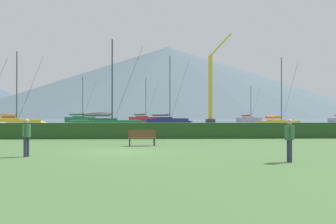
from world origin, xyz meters
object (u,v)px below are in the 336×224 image
at_px(person_standing_walker, 289,137).
at_px(dock_crane, 211,93).
at_px(park_bench_near_path, 142,137).
at_px(sailboat_slip_7, 144,119).
at_px(sailboat_slip_10, 13,123).
at_px(sailboat_slip_1, 81,119).
at_px(sailboat_slip_6, 14,122).
at_px(sailboat_slip_2, 279,123).
at_px(sailboat_slip_3, 167,121).
at_px(sailboat_slip_9, 107,124).
at_px(person_seated_viewer, 26,134).
at_px(sailboat_slip_0, 249,119).

relative_size(person_standing_walker, dock_crane, 0.08).
distance_m(park_bench_near_path, dock_crane, 69.40).
height_order(sailboat_slip_7, sailboat_slip_10, sailboat_slip_7).
bearing_deg(sailboat_slip_1, sailboat_slip_6, -115.97).
xyz_separation_m(sailboat_slip_2, sailboat_slip_3, (-15.37, 13.77, 0.13)).
bearing_deg(person_standing_walker, sailboat_slip_9, 109.24).
relative_size(sailboat_slip_1, person_seated_viewer, 6.99).
xyz_separation_m(sailboat_slip_0, sailboat_slip_9, (-30.70, -59.06, 0.10)).
height_order(sailboat_slip_0, sailboat_slip_1, sailboat_slip_1).
distance_m(sailboat_slip_2, park_bench_near_path, 38.04).
xyz_separation_m(sailboat_slip_1, sailboat_slip_3, (20.67, -32.94, -0.02)).
relative_size(sailboat_slip_7, sailboat_slip_10, 1.10).
height_order(sailboat_slip_7, dock_crane, dock_crane).
bearing_deg(sailboat_slip_7, sailboat_slip_2, -85.77).
height_order(sailboat_slip_9, dock_crane, dock_crane).
relative_size(sailboat_slip_10, person_seated_viewer, 6.37).
bearing_deg(person_seated_viewer, sailboat_slip_1, 115.22).
distance_m(sailboat_slip_2, sailboat_slip_3, 20.64).
bearing_deg(sailboat_slip_9, sailboat_slip_3, 53.01).
xyz_separation_m(sailboat_slip_3, person_standing_walker, (2.28, -55.00, 0.25)).
xyz_separation_m(sailboat_slip_3, sailboat_slip_9, (-7.71, -25.59, 0.01)).
relative_size(sailboat_slip_10, dock_crane, 0.51).
bearing_deg(sailboat_slip_10, sailboat_slip_1, 67.22).
distance_m(sailboat_slip_9, sailboat_slip_10, 18.11).
bearing_deg(sailboat_slip_1, person_standing_walker, -88.95).
bearing_deg(sailboat_slip_3, park_bench_near_path, -102.35).
bearing_deg(sailboat_slip_3, sailboat_slip_10, -154.95).
distance_m(sailboat_slip_0, sailboat_slip_10, 65.46).
bearing_deg(sailboat_slip_9, sailboat_slip_6, 104.34).
height_order(sailboat_slip_7, person_standing_walker, sailboat_slip_7).
xyz_separation_m(sailboat_slip_0, park_bench_near_path, (-26.48, -80.28, -0.09)).
relative_size(sailboat_slip_3, person_seated_viewer, 7.35).
bearing_deg(park_bench_near_path, sailboat_slip_6, 111.68).
height_order(sailboat_slip_2, sailboat_slip_3, sailboat_slip_3).
distance_m(sailboat_slip_10, person_standing_walker, 47.35).
bearing_deg(person_standing_walker, sailboat_slip_3, 92.86).
xyz_separation_m(sailboat_slip_0, sailboat_slip_7, (-27.56, 3.55, 0.11)).
relative_size(sailboat_slip_0, sailboat_slip_6, 1.28).
bearing_deg(dock_crane, sailboat_slip_3, -117.82).
xyz_separation_m(sailboat_slip_1, sailboat_slip_9, (12.96, -58.53, -0.01)).
bearing_deg(sailboat_slip_0, person_seated_viewer, -128.92).
distance_m(sailboat_slip_10, park_bench_near_path, 37.37).
distance_m(sailboat_slip_0, sailboat_slip_2, 47.86).
relative_size(sailboat_slip_3, dock_crane, 0.59).
xyz_separation_m(person_seated_viewer, person_standing_walker, (10.63, -2.47, 0.00)).
bearing_deg(sailboat_slip_7, sailboat_slip_1, 177.02).
xyz_separation_m(sailboat_slip_3, park_bench_near_path, (-3.49, -46.81, -0.19)).
bearing_deg(sailboat_slip_3, sailboat_slip_2, -49.95).
relative_size(sailboat_slip_3, sailboat_slip_10, 1.15).
distance_m(sailboat_slip_3, sailboat_slip_10, 26.05).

